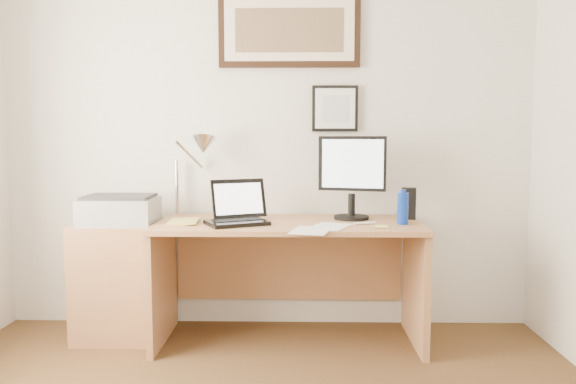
{
  "coord_description": "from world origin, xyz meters",
  "views": [
    {
      "loc": [
        0.21,
        -1.74,
        1.27
      ],
      "look_at": [
        0.15,
        1.43,
        0.95
      ],
      "focal_mm": 35.0,
      "sensor_mm": 36.0,
      "label": 1
    }
  ],
  "objects_px": {
    "book": "(169,222)",
    "laptop": "(238,214)",
    "desk": "(289,257)",
    "lcd_monitor": "(352,173)",
    "printer": "(120,210)",
    "side_cabinet": "(118,281)",
    "water_bottle": "(403,209)"
  },
  "relations": [
    {
      "from": "laptop",
      "to": "water_bottle",
      "type": "bearing_deg",
      "value": -1.02
    },
    {
      "from": "desk",
      "to": "lcd_monitor",
      "type": "distance_m",
      "value": 0.66
    },
    {
      "from": "lcd_monitor",
      "to": "book",
      "type": "bearing_deg",
      "value": -170.8
    },
    {
      "from": "desk",
      "to": "printer",
      "type": "bearing_deg",
      "value": -176.58
    },
    {
      "from": "laptop",
      "to": "printer",
      "type": "height_order",
      "value": "laptop"
    },
    {
      "from": "laptop",
      "to": "side_cabinet",
      "type": "bearing_deg",
      "value": 171.81
    },
    {
      "from": "side_cabinet",
      "to": "lcd_monitor",
      "type": "bearing_deg",
      "value": 2.7
    },
    {
      "from": "water_bottle",
      "to": "book",
      "type": "height_order",
      "value": "water_bottle"
    },
    {
      "from": "side_cabinet",
      "to": "book",
      "type": "height_order",
      "value": "book"
    },
    {
      "from": "side_cabinet",
      "to": "printer",
      "type": "distance_m",
      "value": 0.46
    },
    {
      "from": "side_cabinet",
      "to": "book",
      "type": "bearing_deg",
      "value": -17.28
    },
    {
      "from": "book",
      "to": "printer",
      "type": "relative_size",
      "value": 0.54
    },
    {
      "from": "side_cabinet",
      "to": "lcd_monitor",
      "type": "relative_size",
      "value": 1.4
    },
    {
      "from": "book",
      "to": "laptop",
      "type": "xyz_separation_m",
      "value": [
        0.41,
        0.0,
        0.05
      ]
    },
    {
      "from": "side_cabinet",
      "to": "printer",
      "type": "height_order",
      "value": "printer"
    },
    {
      "from": "desk",
      "to": "water_bottle",
      "type": "bearing_deg",
      "value": -13.53
    },
    {
      "from": "water_bottle",
      "to": "printer",
      "type": "bearing_deg",
      "value": 176.63
    },
    {
      "from": "book",
      "to": "laptop",
      "type": "relative_size",
      "value": 0.56
    },
    {
      "from": "water_bottle",
      "to": "printer",
      "type": "xyz_separation_m",
      "value": [
        -1.72,
        0.1,
        -0.02
      ]
    },
    {
      "from": "side_cabinet",
      "to": "water_bottle",
      "type": "distance_m",
      "value": 1.82
    },
    {
      "from": "water_bottle",
      "to": "book",
      "type": "relative_size",
      "value": 0.79
    },
    {
      "from": "side_cabinet",
      "to": "printer",
      "type": "bearing_deg",
      "value": -40.23
    },
    {
      "from": "side_cabinet",
      "to": "desk",
      "type": "relative_size",
      "value": 0.46
    },
    {
      "from": "laptop",
      "to": "lcd_monitor",
      "type": "bearing_deg",
      "value": 14.42
    },
    {
      "from": "book",
      "to": "printer",
      "type": "height_order",
      "value": "printer"
    },
    {
      "from": "book",
      "to": "lcd_monitor",
      "type": "relative_size",
      "value": 0.45
    },
    {
      "from": "book",
      "to": "printer",
      "type": "bearing_deg",
      "value": 165.49
    },
    {
      "from": "water_bottle",
      "to": "lcd_monitor",
      "type": "relative_size",
      "value": 0.36
    },
    {
      "from": "water_bottle",
      "to": "desk",
      "type": "distance_m",
      "value": 0.77
    },
    {
      "from": "book",
      "to": "laptop",
      "type": "height_order",
      "value": "laptop"
    },
    {
      "from": "water_bottle",
      "to": "laptop",
      "type": "distance_m",
      "value": 0.98
    },
    {
      "from": "water_bottle",
      "to": "book",
      "type": "distance_m",
      "value": 1.4
    }
  ]
}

